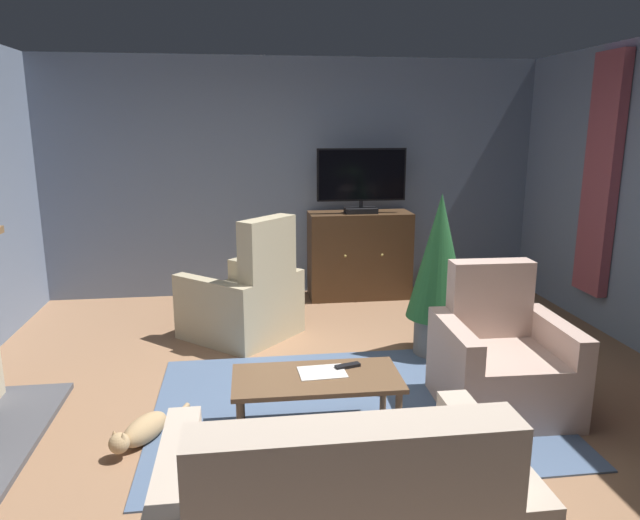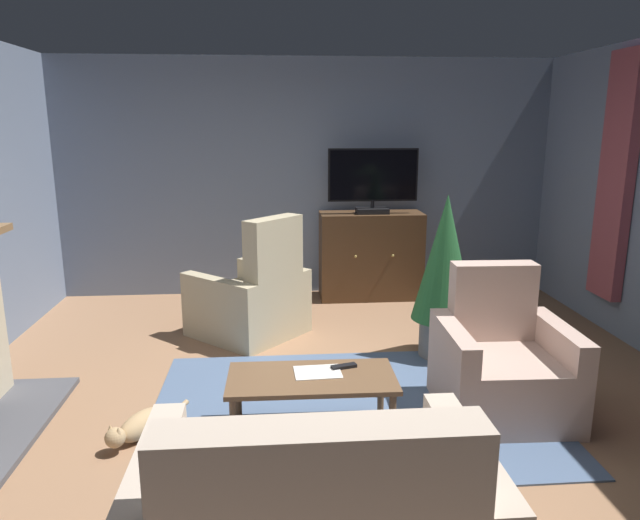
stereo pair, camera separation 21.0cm
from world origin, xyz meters
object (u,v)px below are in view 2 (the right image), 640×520
(folded_newspaper, at_px, (318,372))
(potted_plant_on_hearth_side, at_px, (445,269))
(tv_cabinet, at_px, (371,257))
(armchair_in_far_corner, at_px, (502,367))
(cat, at_px, (139,426))
(coffee_table, at_px, (312,383))
(tv_remote, at_px, (344,366))
(armchair_angled_to_table, at_px, (252,300))
(television, at_px, (373,179))

(folded_newspaper, height_order, potted_plant_on_hearth_side, potted_plant_on_hearth_side)
(tv_cabinet, relative_size, folded_newspaper, 3.86)
(armchair_in_far_corner, bearing_deg, cat, -175.81)
(folded_newspaper, bearing_deg, coffee_table, -132.65)
(potted_plant_on_hearth_side, bearing_deg, tv_remote, -131.70)
(tv_cabinet, bearing_deg, potted_plant_on_hearth_side, -79.78)
(armchair_angled_to_table, bearing_deg, potted_plant_on_hearth_side, -21.89)
(folded_newspaper, relative_size, armchair_angled_to_table, 0.24)
(coffee_table, height_order, armchair_angled_to_table, armchair_angled_to_table)
(folded_newspaper, bearing_deg, television, 71.03)
(armchair_in_far_corner, height_order, cat, armchair_in_far_corner)
(coffee_table, relative_size, potted_plant_on_hearth_side, 0.76)
(coffee_table, height_order, folded_newspaper, folded_newspaper)
(folded_newspaper, xyz_separation_m, armchair_angled_to_table, (-0.48, 1.82, -0.06))
(folded_newspaper, xyz_separation_m, cat, (-1.15, -0.02, -0.32))
(tv_cabinet, height_order, folded_newspaper, tv_cabinet)
(television, distance_m, potted_plant_on_hearth_side, 1.87)
(tv_remote, height_order, armchair_angled_to_table, armchair_angled_to_table)
(armchair_in_far_corner, xyz_separation_m, armchair_angled_to_table, (-1.77, 1.66, 0.02))
(television, height_order, coffee_table, television)
(tv_remote, distance_m, armchair_angled_to_table, 1.88)
(tv_cabinet, distance_m, television, 0.90)
(tv_cabinet, bearing_deg, folded_newspaper, -105.84)
(tv_cabinet, relative_size, tv_remote, 6.80)
(coffee_table, bearing_deg, television, 73.39)
(television, relative_size, tv_remote, 5.85)
(tv_cabinet, bearing_deg, coffee_table, -106.33)
(tv_remote, xyz_separation_m, cat, (-1.33, -0.08, -0.33))
(tv_cabinet, height_order, armchair_in_far_corner, armchair_in_far_corner)
(television, relative_size, armchair_in_far_corner, 0.99)
(folded_newspaper, bearing_deg, potted_plant_on_hearth_side, 42.19)
(armchair_angled_to_table, bearing_deg, tv_remote, -69.58)
(tv_cabinet, distance_m, armchair_in_far_corner, 2.83)
(television, bearing_deg, folded_newspaper, -106.11)
(potted_plant_on_hearth_side, bearing_deg, coffee_table, -134.75)
(tv_remote, bearing_deg, folded_newspaper, -177.35)
(coffee_table, xyz_separation_m, tv_remote, (0.22, 0.11, 0.06))
(folded_newspaper, distance_m, armchair_in_far_corner, 1.30)
(potted_plant_on_hearth_side, bearing_deg, television, 100.52)
(coffee_table, height_order, cat, coffee_table)
(folded_newspaper, distance_m, potted_plant_on_hearth_side, 1.68)
(tv_cabinet, xyz_separation_m, folded_newspaper, (-0.84, -2.96, -0.06))
(coffee_table, xyz_separation_m, folded_newspaper, (0.04, 0.05, 0.05))
(coffee_table, xyz_separation_m, potted_plant_on_hearth_side, (1.20, 1.21, 0.42))
(armchair_angled_to_table, relative_size, potted_plant_on_hearth_side, 0.87)
(coffee_table, distance_m, cat, 1.14)
(tv_cabinet, height_order, coffee_table, tv_cabinet)
(coffee_table, relative_size, armchair_in_far_corner, 1.07)
(television, xyz_separation_m, coffee_table, (-0.88, -2.95, -1.01))
(tv_remote, relative_size, cat, 0.29)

